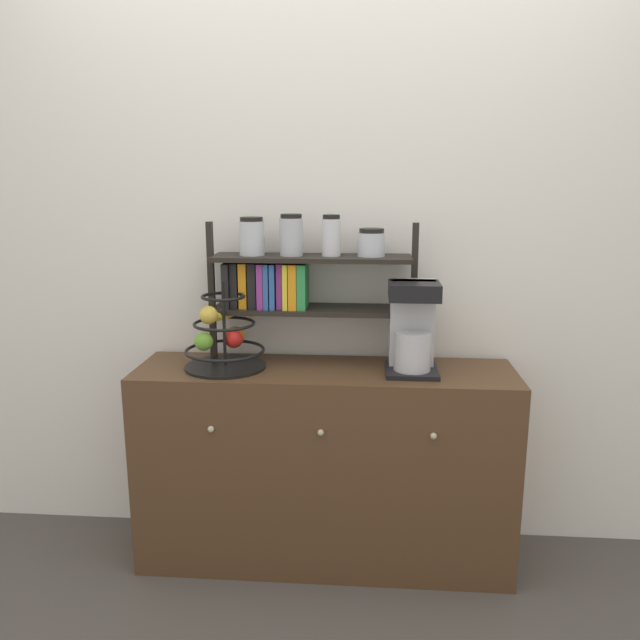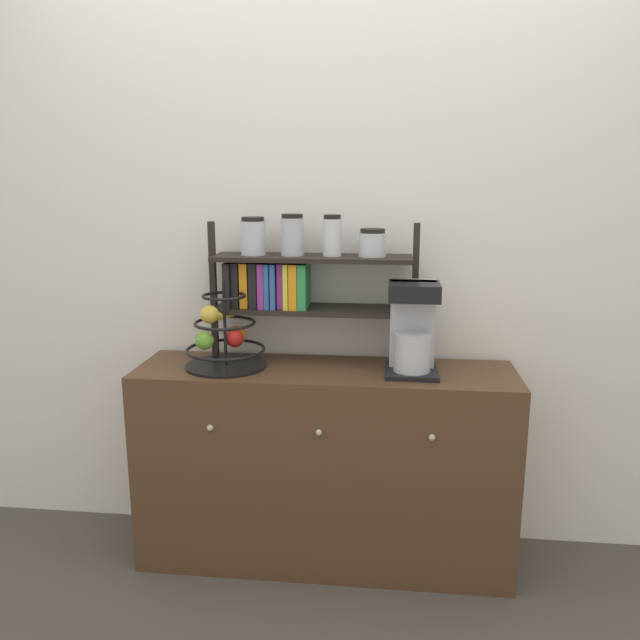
{
  "view_description": "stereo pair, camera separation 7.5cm",
  "coord_description": "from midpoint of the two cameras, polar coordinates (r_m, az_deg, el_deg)",
  "views": [
    {
      "loc": [
        0.16,
        -2.09,
        1.51
      ],
      "look_at": [
        -0.02,
        0.2,
        0.99
      ],
      "focal_mm": 35.0,
      "sensor_mm": 36.0,
      "label": 1
    },
    {
      "loc": [
        0.24,
        -2.08,
        1.51
      ],
      "look_at": [
        -0.02,
        0.2,
        0.99
      ],
      "focal_mm": 35.0,
      "sensor_mm": 36.0,
      "label": 2
    }
  ],
  "objects": [
    {
      "name": "wall_back",
      "position": [
        2.54,
        -0.01,
        8.0
      ],
      "size": [
        7.0,
        0.05,
        2.6
      ],
      "primitive_type": "cube",
      "color": "silver",
      "rests_on": "ground_plane"
    },
    {
      "name": "fruit_stand",
      "position": [
        2.43,
        -9.69,
        -1.76
      ],
      "size": [
        0.31,
        0.31,
        0.34
      ],
      "color": "black",
      "rests_on": "sideboard"
    },
    {
      "name": "ground_plane",
      "position": [
        2.58,
        -0.83,
        -23.05
      ],
      "size": [
        12.0,
        12.0,
        0.0
      ],
      "primitive_type": "plane",
      "color": "#47423D"
    },
    {
      "name": "sideboard",
      "position": [
        2.54,
        -0.45,
        -13.14
      ],
      "size": [
        1.46,
        0.41,
        0.8
      ],
      "color": "#4C331E",
      "rests_on": "ground_plane"
    },
    {
      "name": "shelf_hutch",
      "position": [
        2.44,
        -3.43,
        4.32
      ],
      "size": [
        0.82,
        0.2,
        0.58
      ],
      "color": "black",
      "rests_on": "sideboard"
    },
    {
      "name": "coffee_maker",
      "position": [
        2.35,
        7.54,
        -0.72
      ],
      "size": [
        0.2,
        0.21,
        0.35
      ],
      "color": "black",
      "rests_on": "sideboard"
    }
  ]
}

